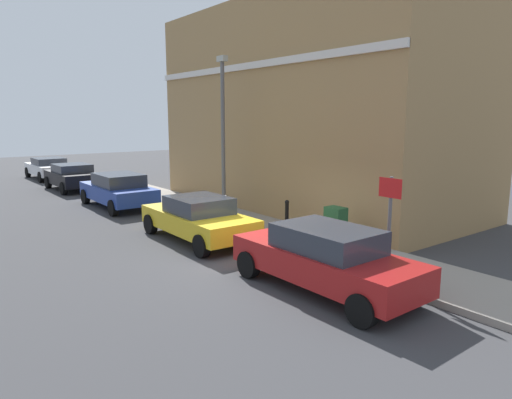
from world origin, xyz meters
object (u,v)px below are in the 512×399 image
(bollard_far_kerb, at_px, (226,209))
(car_black, at_px, (72,176))
(car_yellow, at_px, (198,218))
(car_blue, at_px, (118,190))
(car_red, at_px, (325,258))
(street_sign, at_px, (390,212))
(lamppost, at_px, (223,130))
(utility_cabinet, at_px, (335,229))
(car_white, at_px, (49,168))
(bollard_near_cabinet, at_px, (287,215))

(bollard_far_kerb, bearing_deg, car_black, 97.08)
(car_yellow, relative_size, car_blue, 0.99)
(car_red, distance_m, street_sign, 1.82)
(car_black, distance_m, lamppost, 11.25)
(car_yellow, xyz_separation_m, utility_cabinet, (2.34, -3.49, -0.02))
(car_yellow, distance_m, utility_cabinet, 4.20)
(street_sign, height_order, lamppost, lamppost)
(bollard_far_kerb, bearing_deg, street_sign, -89.08)
(car_white, bearing_deg, street_sign, -177.78)
(utility_cabinet, xyz_separation_m, bollard_far_kerb, (-0.93, 4.05, 0.02))
(car_red, relative_size, car_blue, 1.02)
(bollard_near_cabinet, distance_m, lamppost, 4.25)
(car_red, distance_m, car_blue, 11.99)
(car_red, xyz_separation_m, lamppost, (2.25, 7.37, 2.55))
(car_white, height_order, utility_cabinet, utility_cabinet)
(lamppost, bearing_deg, car_red, -107.01)
(car_black, distance_m, utility_cabinet, 16.38)
(bollard_far_kerb, xyz_separation_m, lamppost, (0.87, 1.46, 2.60))
(car_red, relative_size, lamppost, 0.78)
(car_blue, relative_size, car_black, 1.12)
(car_white, height_order, lamppost, lamppost)
(car_white, relative_size, street_sign, 1.84)
(utility_cabinet, bearing_deg, bollard_far_kerb, 102.85)
(street_sign, bearing_deg, utility_cabinet, 70.84)
(car_white, height_order, bollard_near_cabinet, car_white)
(utility_cabinet, relative_size, lamppost, 0.20)
(utility_cabinet, bearing_deg, street_sign, -109.16)
(utility_cabinet, relative_size, bollard_near_cabinet, 1.11)
(car_blue, relative_size, bollard_far_kerb, 4.24)
(car_yellow, relative_size, bollard_far_kerb, 4.21)
(car_red, xyz_separation_m, car_yellow, (-0.03, 5.34, -0.05))
(car_red, xyz_separation_m, street_sign, (1.49, -0.51, 0.91))
(car_white, distance_m, lamppost, 16.56)
(car_yellow, bearing_deg, car_black, 0.84)
(bollard_near_cabinet, bearing_deg, lamppost, 92.72)
(bollard_near_cabinet, distance_m, street_sign, 4.71)
(utility_cabinet, relative_size, bollard_far_kerb, 1.11)
(street_sign, bearing_deg, car_white, 93.42)
(car_black, bearing_deg, utility_cabinet, -172.25)
(bollard_near_cabinet, bearing_deg, car_yellow, 151.38)
(car_blue, distance_m, car_white, 11.59)
(car_blue, bearing_deg, lamppost, -154.30)
(car_blue, bearing_deg, bollard_far_kerb, -167.43)
(car_red, bearing_deg, car_blue, -0.83)
(car_red, height_order, street_sign, street_sign)
(car_white, bearing_deg, car_blue, 178.57)
(bollard_near_cabinet, bearing_deg, car_black, 100.23)
(car_blue, distance_m, bollard_near_cabinet, 8.33)
(car_blue, height_order, lamppost, lamppost)
(bollard_far_kerb, bearing_deg, lamppost, 59.29)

